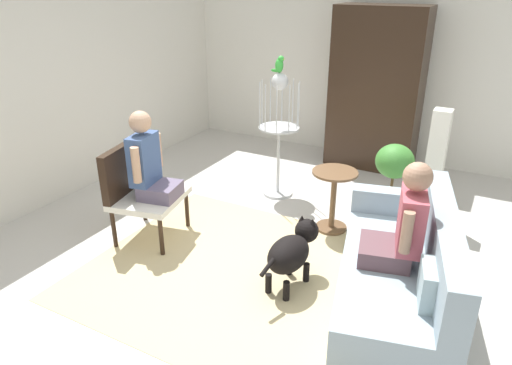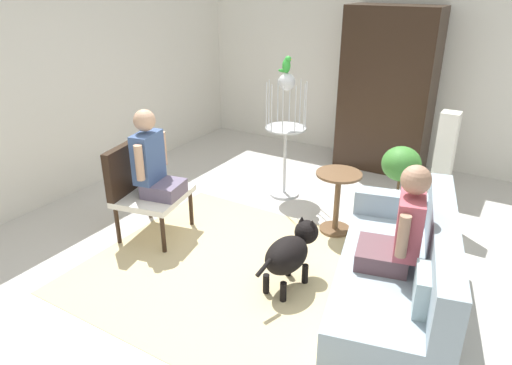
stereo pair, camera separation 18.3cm
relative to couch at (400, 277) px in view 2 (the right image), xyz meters
The scene contains 15 objects.
ground_plane 1.20m from the couch, behind, with size 7.91×7.91×0.00m, color beige.
back_wall 3.70m from the couch, 108.97° to the left, with size 6.38×0.12×2.53m, color silver.
left_wall 4.23m from the couch, behind, with size 0.12×7.20×2.53m, color silver.
area_rug 1.40m from the couch, behind, with size 2.72×2.37×0.01m, color #C6B284.
couch is the anchor object (origin of this frame).
armchair 2.62m from the couch, behind, with size 0.74×0.80×0.96m.
person_on_couch 0.45m from the couch, 132.40° to the right, with size 0.53×0.54×0.83m.
person_on_armchair 2.51m from the couch, behind, with size 0.48×0.50×0.86m.
round_end_table 1.31m from the couch, 134.35° to the left, with size 0.46×0.46×0.66m.
dog 0.90m from the couch, 169.51° to the right, with size 0.35×0.80×0.55m.
bird_cage_stand 2.38m from the couch, 141.13° to the left, with size 0.48×0.48×1.48m.
parrot 2.64m from the couch, 141.30° to the left, with size 0.17×0.10×0.19m.
potted_plant 1.63m from the couch, 106.43° to the left, with size 0.41×0.41×0.83m.
column_lamp 1.67m from the couch, 92.11° to the left, with size 0.20×0.20×1.24m.
armoire_cabinet 3.25m from the couch, 110.16° to the left, with size 1.17×0.56×2.14m, color black.
Camera 2 is at (1.79, -3.24, 2.47)m, focal length 33.00 mm.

